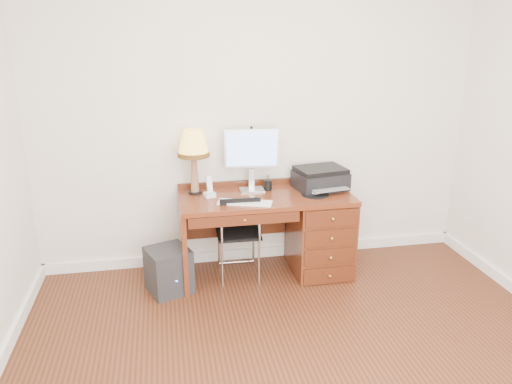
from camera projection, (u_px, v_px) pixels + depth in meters
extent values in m
plane|color=#3B1B0D|center=(309.00, 371.00, 3.27)|extent=(4.00, 4.00, 0.00)
plane|color=silver|center=(258.00, 120.00, 4.47)|extent=(4.00, 0.00, 4.00)
cube|color=white|center=(259.00, 252.00, 4.87)|extent=(4.00, 0.03, 0.10)
cube|color=maroon|center=(266.00, 198.00, 4.34)|extent=(1.50, 0.65, 0.04)
cube|color=maroon|center=(319.00, 233.00, 4.54)|extent=(0.50, 0.61, 0.71)
cube|color=maroon|center=(184.00, 243.00, 4.33)|extent=(0.04, 0.61, 0.71)
cube|color=#512110|center=(234.00, 216.00, 4.65)|extent=(0.96, 0.03, 0.39)
cube|color=#512110|center=(245.00, 220.00, 4.03)|extent=(0.91, 0.03, 0.09)
sphere|color=#BF8C3F|center=(331.00, 248.00, 4.23)|extent=(0.03, 0.03, 0.03)
cube|color=silver|center=(252.00, 190.00, 4.46)|extent=(0.23, 0.18, 0.01)
cube|color=silver|center=(251.00, 178.00, 4.48)|extent=(0.05, 0.03, 0.17)
cube|color=silver|center=(251.00, 148.00, 4.37)|extent=(0.48, 0.09, 0.35)
cube|color=#4C8CF2|center=(252.00, 149.00, 4.35)|extent=(0.44, 0.05, 0.31)
cube|color=white|center=(245.00, 203.00, 4.13)|extent=(0.47, 0.26, 0.02)
cylinder|color=black|center=(315.00, 195.00, 4.34)|extent=(0.24, 0.24, 0.01)
ellipsoid|color=white|center=(315.00, 192.00, 4.34)|extent=(0.11, 0.07, 0.04)
cube|color=black|center=(320.00, 180.00, 4.50)|extent=(0.49, 0.41, 0.16)
cube|color=black|center=(321.00, 170.00, 4.47)|extent=(0.47, 0.39, 0.04)
cylinder|color=black|center=(195.00, 192.00, 4.38)|extent=(0.12, 0.12, 0.02)
cone|color=#955F46|center=(194.00, 173.00, 4.32)|extent=(0.07, 0.07, 0.34)
cone|color=#FFCC50|center=(193.00, 142.00, 4.24)|extent=(0.27, 0.27, 0.21)
cylinder|color=#593814|center=(194.00, 154.00, 4.27)|extent=(0.28, 0.28, 0.04)
cube|color=white|center=(210.00, 195.00, 4.29)|extent=(0.10, 0.10, 0.04)
cube|color=white|center=(209.00, 185.00, 4.26)|extent=(0.06, 0.07, 0.15)
cylinder|color=black|center=(268.00, 185.00, 4.46)|extent=(0.07, 0.07, 0.09)
cube|color=black|center=(238.00, 232.00, 4.39)|extent=(0.39, 0.39, 0.02)
cube|color=black|center=(241.00, 211.00, 4.14)|extent=(0.34, 0.03, 0.23)
cylinder|color=silver|center=(219.00, 248.00, 4.57)|extent=(0.02, 0.02, 0.42)
cylinder|color=silver|center=(253.00, 246.00, 4.63)|extent=(0.02, 0.02, 0.42)
cylinder|color=silver|center=(223.00, 264.00, 4.28)|extent=(0.02, 0.02, 0.42)
cylinder|color=silver|center=(259.00, 261.00, 4.33)|extent=(0.02, 0.02, 0.42)
cylinder|color=silver|center=(222.00, 221.00, 4.13)|extent=(0.02, 0.02, 0.38)
cylinder|color=silver|center=(260.00, 219.00, 4.19)|extent=(0.02, 0.02, 0.38)
cube|color=black|center=(169.00, 270.00, 4.20)|extent=(0.42, 0.42, 0.38)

